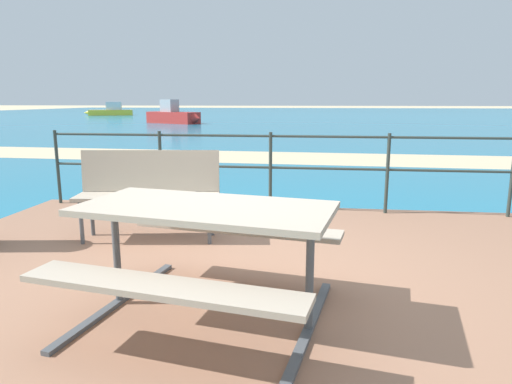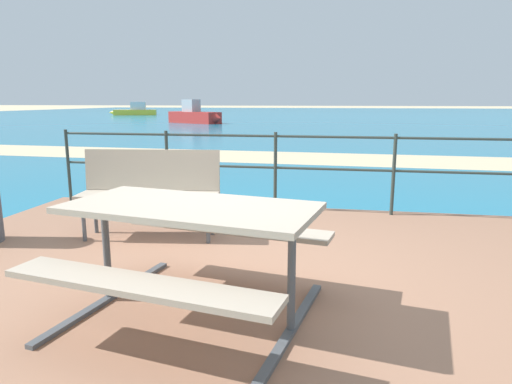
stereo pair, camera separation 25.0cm
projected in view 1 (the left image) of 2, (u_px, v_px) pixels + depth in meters
name	position (u px, v px, depth m)	size (l,w,h in m)	color
ground_plane	(240.00, 287.00, 3.64)	(240.00, 240.00, 0.00)	beige
patio_paving	(240.00, 283.00, 3.64)	(6.40, 5.20, 0.06)	#996B51
sea_water	(310.00, 116.00, 42.51)	(90.00, 90.00, 0.01)	teal
beach_strip	(293.00, 158.00, 11.73)	(54.00, 2.52, 0.01)	beige
picnic_table	(206.00, 232.00, 2.90)	(1.83, 1.70, 0.76)	tan
park_bench	(149.00, 186.00, 4.66)	(1.47, 0.60, 0.90)	tan
railing_fence	(270.00, 161.00, 5.84)	(5.94, 0.04, 1.01)	#2D3833
boat_near	(111.00, 111.00, 44.39)	(4.62, 2.60, 1.30)	yellow
boat_far	(174.00, 116.00, 29.10)	(4.21, 2.90, 1.51)	red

